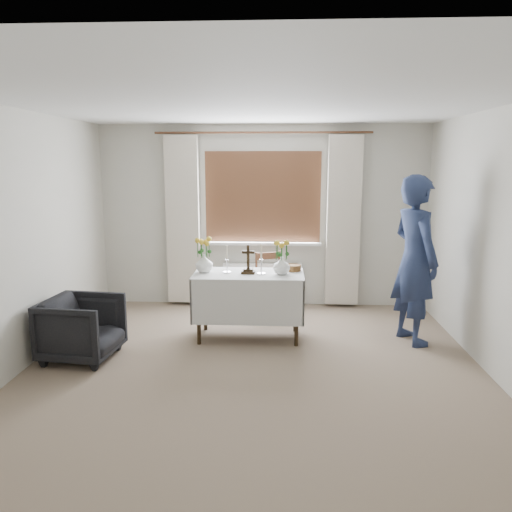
{
  "coord_description": "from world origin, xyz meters",
  "views": [
    {
      "loc": [
        0.25,
        -4.39,
        2.01
      ],
      "look_at": [
        -0.02,
        0.89,
        1.0
      ],
      "focal_mm": 35.0,
      "sensor_mm": 36.0,
      "label": 1
    }
  ],
  "objects_px": {
    "altar_table": "(249,306)",
    "wooden_chair": "(272,285)",
    "flower_vase_left": "(204,263)",
    "flower_vase_right": "(282,265)",
    "wooden_cross": "(248,259)",
    "person": "(415,260)",
    "armchair": "(82,328)"
  },
  "relations": [
    {
      "from": "altar_table",
      "to": "wooden_chair",
      "type": "xyz_separation_m",
      "value": [
        0.25,
        0.85,
        0.03
      ]
    },
    {
      "from": "armchair",
      "to": "altar_table",
      "type": "bearing_deg",
      "value": -61.22
    },
    {
      "from": "flower_vase_left",
      "to": "flower_vase_right",
      "type": "relative_size",
      "value": 1.05
    },
    {
      "from": "altar_table",
      "to": "flower_vase_right",
      "type": "xyz_separation_m",
      "value": [
        0.37,
        -0.03,
        0.48
      ]
    },
    {
      "from": "wooden_cross",
      "to": "flower_vase_right",
      "type": "distance_m",
      "value": 0.38
    },
    {
      "from": "wooden_cross",
      "to": "armchair",
      "type": "bearing_deg",
      "value": -154.39
    },
    {
      "from": "armchair",
      "to": "flower_vase_left",
      "type": "bearing_deg",
      "value": -51.62
    },
    {
      "from": "person",
      "to": "wooden_cross",
      "type": "bearing_deg",
      "value": 70.09
    },
    {
      "from": "wooden_chair",
      "to": "wooden_cross",
      "type": "bearing_deg",
      "value": -127.9
    },
    {
      "from": "armchair",
      "to": "wooden_cross",
      "type": "distance_m",
      "value": 1.9
    },
    {
      "from": "altar_table",
      "to": "flower_vase_right",
      "type": "relative_size",
      "value": 6.21
    },
    {
      "from": "wooden_chair",
      "to": "person",
      "type": "height_order",
      "value": "person"
    },
    {
      "from": "wooden_chair",
      "to": "flower_vase_left",
      "type": "bearing_deg",
      "value": -154.45
    },
    {
      "from": "armchair",
      "to": "flower_vase_right",
      "type": "distance_m",
      "value": 2.21
    },
    {
      "from": "wooden_chair",
      "to": "person",
      "type": "xyz_separation_m",
      "value": [
        1.59,
        -0.86,
        0.52
      ]
    },
    {
      "from": "flower_vase_left",
      "to": "person",
      "type": "bearing_deg",
      "value": -1.16
    },
    {
      "from": "armchair",
      "to": "flower_vase_right",
      "type": "height_order",
      "value": "flower_vase_right"
    },
    {
      "from": "wooden_cross",
      "to": "flower_vase_right",
      "type": "xyz_separation_m",
      "value": [
        0.37,
        -0.02,
        -0.06
      ]
    },
    {
      "from": "armchair",
      "to": "flower_vase_right",
      "type": "xyz_separation_m",
      "value": [
        2.04,
        0.67,
        0.54
      ]
    },
    {
      "from": "armchair",
      "to": "flower_vase_right",
      "type": "bearing_deg",
      "value": -65.8
    },
    {
      "from": "armchair",
      "to": "flower_vase_left",
      "type": "height_order",
      "value": "flower_vase_left"
    },
    {
      "from": "wooden_cross",
      "to": "wooden_chair",
      "type": "bearing_deg",
      "value": 76.47
    },
    {
      "from": "wooden_chair",
      "to": "armchair",
      "type": "height_order",
      "value": "wooden_chair"
    },
    {
      "from": "wooden_cross",
      "to": "flower_vase_left",
      "type": "relative_size",
      "value": 1.55
    },
    {
      "from": "flower_vase_left",
      "to": "flower_vase_right",
      "type": "distance_m",
      "value": 0.88
    },
    {
      "from": "altar_table",
      "to": "wooden_chair",
      "type": "relative_size",
      "value": 1.5
    },
    {
      "from": "altar_table",
      "to": "flower_vase_left",
      "type": "relative_size",
      "value": 5.93
    },
    {
      "from": "person",
      "to": "wooden_chair",
      "type": "bearing_deg",
      "value": 41.79
    },
    {
      "from": "altar_table",
      "to": "armchair",
      "type": "relative_size",
      "value": 1.74
    },
    {
      "from": "altar_table",
      "to": "wooden_chair",
      "type": "height_order",
      "value": "wooden_chair"
    },
    {
      "from": "flower_vase_left",
      "to": "flower_vase_right",
      "type": "height_order",
      "value": "flower_vase_left"
    },
    {
      "from": "wooden_chair",
      "to": "wooden_cross",
      "type": "distance_m",
      "value": 1.03
    }
  ]
}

